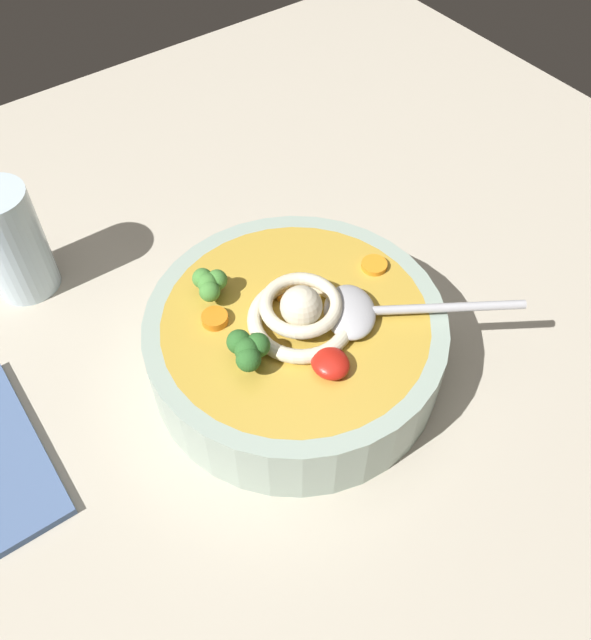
{
  "coord_description": "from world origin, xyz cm",
  "views": [
    {
      "loc": [
        -27.16,
        20.23,
        54.77
      ],
      "look_at": [
        1.58,
        -0.71,
        10.79
      ],
      "focal_mm": 37.4,
      "sensor_mm": 36.0,
      "label": 1
    }
  ],
  "objects_px": {
    "soup_bowl": "(295,343)",
    "drinking_glass": "(11,242)",
    "noodle_pile": "(301,312)",
    "soup_spoon": "(366,311)"
  },
  "relations": [
    {
      "from": "soup_bowl",
      "to": "soup_spoon",
      "type": "xyz_separation_m",
      "value": [
        -0.03,
        -0.05,
        0.04
      ]
    },
    {
      "from": "soup_spoon",
      "to": "soup_bowl",
      "type": "bearing_deg",
      "value": -180.0
    },
    {
      "from": "noodle_pile",
      "to": "soup_spoon",
      "type": "distance_m",
      "value": 0.06
    },
    {
      "from": "soup_spoon",
      "to": "noodle_pile",
      "type": "bearing_deg",
      "value": -177.69
    },
    {
      "from": "noodle_pile",
      "to": "drinking_glass",
      "type": "bearing_deg",
      "value": 33.3
    },
    {
      "from": "soup_bowl",
      "to": "drinking_glass",
      "type": "distance_m",
      "value": 0.29
    },
    {
      "from": "noodle_pile",
      "to": "soup_bowl",
      "type": "bearing_deg",
      "value": 30.55
    },
    {
      "from": "drinking_glass",
      "to": "soup_spoon",
      "type": "bearing_deg",
      "value": -142.68
    },
    {
      "from": "soup_bowl",
      "to": "noodle_pile",
      "type": "xyz_separation_m",
      "value": [
        -0.0,
        -0.0,
        0.04
      ]
    },
    {
      "from": "soup_bowl",
      "to": "noodle_pile",
      "type": "height_order",
      "value": "noodle_pile"
    }
  ]
}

